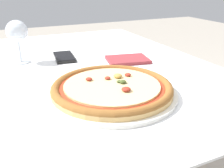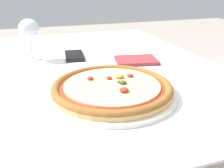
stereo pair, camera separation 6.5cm
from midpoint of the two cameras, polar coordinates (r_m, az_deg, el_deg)
The scene contains 5 objects.
dining_table at distance 0.90m, azimuth -21.02°, elevation -2.22°, with size 1.27×1.14×0.71m.
pizza_plate at distance 0.65m, azimuth -2.83°, elevation -1.09°, with size 0.34×0.34×0.04m.
wine_glass_far_left at distance 0.96m, azimuth -22.77°, elevation 10.81°, with size 0.08×0.08×0.15m.
cell_phone at distance 0.99m, azimuth -12.75°, elevation 6.04°, with size 0.08×0.15×0.01m.
napkin_folded at distance 0.93m, azimuth 1.59°, elevation 5.57°, with size 0.17×0.14×0.01m.
Camera 1 is at (-0.05, -0.81, 0.99)m, focal length 40.00 mm.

